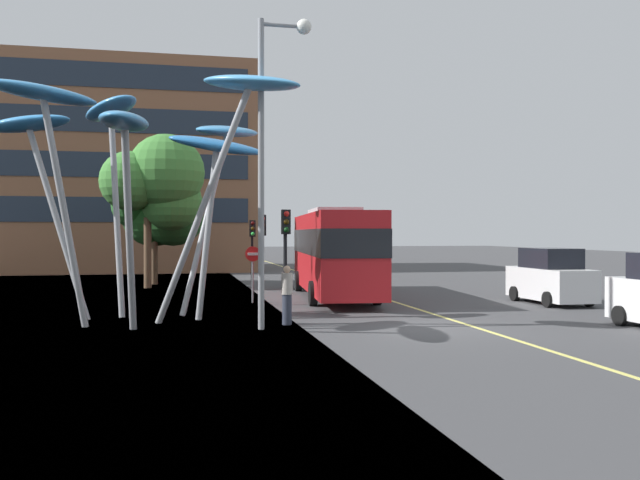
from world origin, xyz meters
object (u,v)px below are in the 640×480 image
at_px(traffic_light_island_mid, 252,239).
at_px(traffic_light_kerb_far, 262,240).
at_px(red_bus, 334,249).
at_px(pedestrian, 287,295).
at_px(street_lamp, 271,135).
at_px(no_entry_sign, 253,265).
at_px(leaf_sculpture, 141,130).
at_px(car_parked_mid, 550,278).
at_px(traffic_light_kerb_near, 286,239).

bearing_deg(traffic_light_island_mid, traffic_light_kerb_far, -93.16).
xyz_separation_m(red_bus, pedestrian, (-3.33, -7.99, -1.19)).
relative_size(street_lamp, pedestrian, 5.04).
bearing_deg(traffic_light_island_mid, no_entry_sign, -96.17).
bearing_deg(leaf_sculpture, street_lamp, -32.31).
xyz_separation_m(leaf_sculpture, pedestrian, (4.34, -1.54, -5.07)).
distance_m(traffic_light_island_mid, street_lamp, 13.65).
height_order(leaf_sculpture, car_parked_mid, leaf_sculpture).
bearing_deg(no_entry_sign, car_parked_mid, -13.47).
relative_size(traffic_light_kerb_far, no_entry_sign, 1.55).
relative_size(red_bus, leaf_sculpture, 1.16).
relative_size(car_parked_mid, no_entry_sign, 1.82).
xyz_separation_m(traffic_light_kerb_far, pedestrian, (0.05, -5.64, -1.62)).
bearing_deg(no_entry_sign, traffic_light_island_mid, 83.83).
relative_size(leaf_sculpture, traffic_light_island_mid, 2.97).
bearing_deg(red_bus, traffic_light_island_mid, 124.19).
xyz_separation_m(traffic_light_kerb_near, car_parked_mid, (10.91, 2.34, -1.55)).
xyz_separation_m(traffic_light_kerb_far, traffic_light_island_mid, (0.37, 6.78, -0.06)).
xyz_separation_m(traffic_light_kerb_near, pedestrian, (-0.21, -1.54, -1.67)).
distance_m(traffic_light_kerb_far, pedestrian, 5.87).
relative_size(traffic_light_kerb_far, pedestrian, 1.95).
height_order(traffic_light_island_mid, pedestrian, traffic_light_island_mid).
bearing_deg(car_parked_mid, no_entry_sign, 166.53).
xyz_separation_m(traffic_light_kerb_far, car_parked_mid, (11.17, -1.76, -1.51)).
xyz_separation_m(leaf_sculpture, traffic_light_kerb_far, (4.28, 4.10, -3.45)).
relative_size(street_lamp, no_entry_sign, 4.01).
bearing_deg(street_lamp, no_entry_sign, 87.87).
distance_m(leaf_sculpture, car_parked_mid, 16.40).
height_order(red_bus, traffic_light_island_mid, red_bus).
height_order(leaf_sculpture, street_lamp, street_lamp).
height_order(traffic_light_kerb_near, traffic_light_island_mid, traffic_light_kerb_near).
bearing_deg(traffic_light_kerb_near, pedestrian, -97.71).
bearing_deg(red_bus, pedestrian, -112.64).
height_order(traffic_light_kerb_near, traffic_light_kerb_far, traffic_light_kerb_near).
bearing_deg(traffic_light_island_mid, red_bus, -55.81).
xyz_separation_m(leaf_sculpture, traffic_light_kerb_near, (4.54, -0.00, -3.41)).
distance_m(traffic_light_kerb_near, pedestrian, 2.28).
xyz_separation_m(red_bus, traffic_light_kerb_near, (-3.12, -6.45, 0.48)).
bearing_deg(traffic_light_kerb_near, street_lamp, -108.52).
relative_size(traffic_light_island_mid, no_entry_sign, 1.51).
xyz_separation_m(traffic_light_island_mid, car_parked_mid, (10.80, -8.54, -1.45)).
bearing_deg(pedestrian, traffic_light_kerb_far, 90.55).
xyz_separation_m(leaf_sculpture, car_parked_mid, (15.46, 2.34, -4.96)).
bearing_deg(car_parked_mid, traffic_light_island_mid, 141.65).
bearing_deg(pedestrian, street_lamp, -125.19).
xyz_separation_m(traffic_light_kerb_near, no_entry_sign, (-0.52, 5.07, -1.06)).
bearing_deg(traffic_light_island_mid, traffic_light_kerb_near, -90.59).
distance_m(street_lamp, pedestrian, 4.81).
distance_m(car_parked_mid, pedestrian, 11.78).
distance_m(traffic_light_kerb_near, street_lamp, 3.93).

